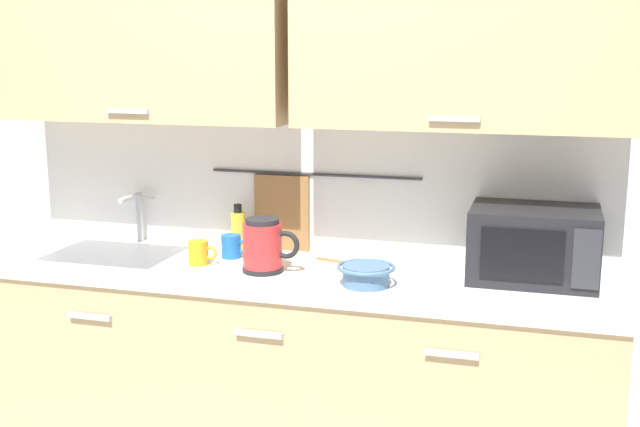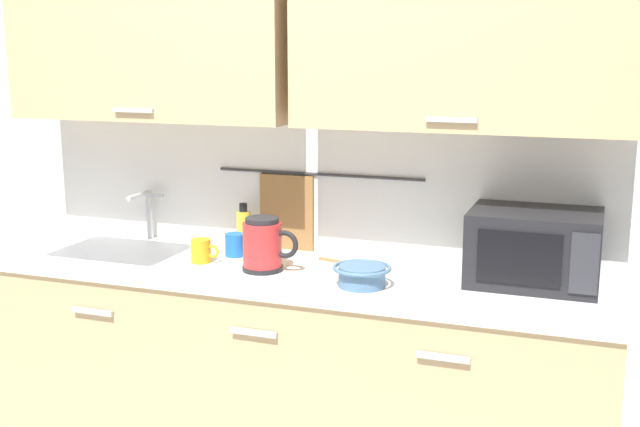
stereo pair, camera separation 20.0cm
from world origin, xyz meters
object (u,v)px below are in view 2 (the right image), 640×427
microwave (534,248)px  wooden_spoon (356,264)px  mug_by_kettle (235,245)px  electric_kettle (263,245)px  mug_near_sink (202,251)px  mixing_bowl (362,274)px  dish_soap_bottle (244,228)px

microwave → wooden_spoon: (-0.68, 0.01, -0.13)m
mug_by_kettle → electric_kettle: bearing=-38.8°
electric_kettle → mug_near_sink: size_ratio=1.89×
wooden_spoon → mixing_bowl: bearing=-67.9°
microwave → electric_kettle: size_ratio=2.03×
microwave → mug_by_kettle: bearing=-179.3°
mug_near_sink → mug_by_kettle: same height
wooden_spoon → microwave: bearing=-1.0°
mug_by_kettle → wooden_spoon: 0.51m
electric_kettle → mixing_bowl: size_ratio=1.06×
dish_soap_bottle → mixing_bowl: bearing=-29.8°
dish_soap_bottle → wooden_spoon: dish_soap_bottle is taller
mixing_bowl → mug_by_kettle: mug_by_kettle is taller
mug_by_kettle → wooden_spoon: size_ratio=0.44×
microwave → mug_by_kettle: (-1.19, -0.01, -0.09)m
mixing_bowl → dish_soap_bottle: bearing=150.2°
electric_kettle → dish_soap_bottle: bearing=127.2°
microwave → mug_by_kettle: microwave is taller
mug_near_sink → wooden_spoon: (0.60, 0.16, -0.04)m
electric_kettle → mug_by_kettle: size_ratio=1.89×
mixing_bowl → electric_kettle: bearing=170.2°
mug_near_sink → wooden_spoon: mug_near_sink is taller
mug_by_kettle → mixing_bowl: bearing=-20.6°
microwave → mug_near_sink: (-1.27, -0.15, -0.09)m
electric_kettle → mug_near_sink: electric_kettle is taller
mixing_bowl → mug_by_kettle: size_ratio=1.78×
mug_near_sink → mixing_bowl: mug_near_sink is taller
dish_soap_bottle → mug_by_kettle: 0.14m
mug_by_kettle → mug_near_sink: bearing=-122.1°
dish_soap_bottle → mug_by_kettle: size_ratio=1.63×
dish_soap_bottle → mug_by_kettle: dish_soap_bottle is taller
mixing_bowl → microwave: bearing=23.2°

